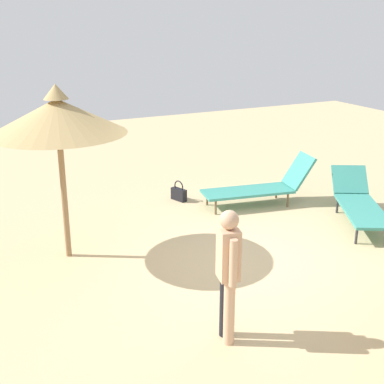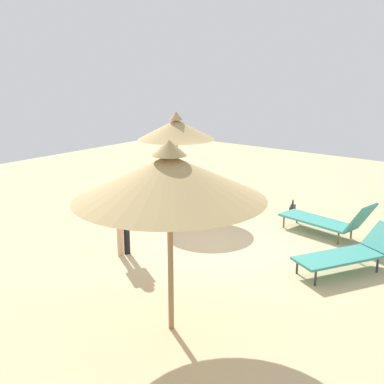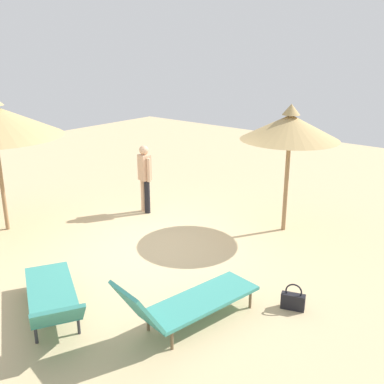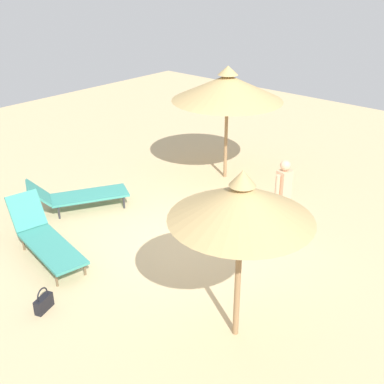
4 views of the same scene
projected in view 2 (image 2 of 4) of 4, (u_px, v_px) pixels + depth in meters
ground at (215, 249)px, 10.37m from camera, size 24.00×24.00×0.10m
parasol_umbrella_far_left at (176, 130)px, 12.36m from camera, size 2.02×2.02×2.70m
parasol_umbrella_near_right at (169, 177)px, 6.56m from camera, size 2.74×2.74×2.88m
lounge_chair_near_left at (329, 220)px, 10.90m from camera, size 1.02×2.29×0.97m
lounge_chair_center at (350, 252)px, 9.08m from camera, size 2.24×1.63×0.80m
person_standing_back at (123, 213)px, 9.71m from camera, size 0.44×0.27×1.62m
handbag at (292, 210)px, 12.53m from camera, size 0.38×0.24×0.42m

